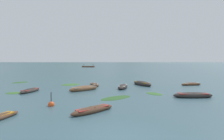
# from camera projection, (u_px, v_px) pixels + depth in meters

# --- Properties ---
(ground_plane) EXTENTS (6000.00, 6000.00, 0.00)m
(ground_plane) POSITION_uv_depth(u_px,v_px,m) (114.00, 62.00, 1505.89)
(ground_plane) COLOR #385660
(mountain_1) EXTENTS (1944.52, 1944.52, 553.59)m
(mountain_1) POSITION_uv_depth(u_px,v_px,m) (55.00, 39.00, 2161.71)
(mountain_1) COLOR #4C5B56
(mountain_1) RESTS_ON ground
(mountain_2) EXTENTS (986.25, 986.25, 348.96)m
(mountain_2) POSITION_uv_depth(u_px,v_px,m) (129.00, 48.00, 2241.94)
(mountain_2) COLOR #56665B
(mountain_2) RESTS_ON ground
(rowboat_1) EXTENTS (1.55, 3.28, 0.51)m
(rowboat_1) POSITION_uv_depth(u_px,v_px,m) (30.00, 91.00, 19.92)
(rowboat_1) COLOR #2D2826
(rowboat_1) RESTS_ON ground
(rowboat_2) EXTENTS (1.77, 3.52, 0.64)m
(rowboat_2) POSITION_uv_depth(u_px,v_px,m) (123.00, 87.00, 22.74)
(rowboat_2) COLOR #2D2826
(rowboat_2) RESTS_ON ground
(rowboat_3) EXTENTS (2.04, 3.29, 0.45)m
(rowboat_3) POSITION_uv_depth(u_px,v_px,m) (94.00, 84.00, 25.49)
(rowboat_3) COLOR #4C3323
(rowboat_3) RESTS_ON ground
(rowboat_4) EXTENTS (3.85, 1.23, 0.62)m
(rowboat_4) POSITION_uv_depth(u_px,v_px,m) (193.00, 95.00, 16.97)
(rowboat_4) COLOR #2D2826
(rowboat_4) RESTS_ON ground
(rowboat_6) EXTENTS (3.34, 1.63, 0.50)m
(rowboat_6) POSITION_uv_depth(u_px,v_px,m) (191.00, 84.00, 25.67)
(rowboat_6) COLOR brown
(rowboat_6) RESTS_ON ground
(rowboat_7) EXTENTS (3.68, 3.46, 0.69)m
(rowboat_7) POSITION_uv_depth(u_px,v_px,m) (84.00, 89.00, 21.11)
(rowboat_7) COLOR brown
(rowboat_7) RESTS_ON ground
(rowboat_8) EXTENTS (3.07, 2.96, 0.48)m
(rowboat_8) POSITION_uv_depth(u_px,v_px,m) (93.00, 110.00, 12.01)
(rowboat_8) COLOR #4C3323
(rowboat_8) RESTS_ON ground
(rowboat_9) EXTENTS (2.86, 4.21, 0.75)m
(rowboat_9) POSITION_uv_depth(u_px,v_px,m) (142.00, 84.00, 25.71)
(rowboat_9) COLOR #2D2826
(rowboat_9) RESTS_ON ground
(ferry_0) EXTENTS (7.77, 2.98, 2.54)m
(ferry_0) POSITION_uv_depth(u_px,v_px,m) (88.00, 66.00, 109.10)
(ferry_0) COLOR brown
(ferry_0) RESTS_ON ground
(mooring_buoy) EXTENTS (0.49, 0.49, 1.22)m
(mooring_buoy) POSITION_uv_depth(u_px,v_px,m) (51.00, 105.00, 13.65)
(mooring_buoy) COLOR #DB4C1E
(mooring_buoy) RESTS_ON ground
(weed_patch_0) EXTENTS (2.21, 2.47, 0.14)m
(weed_patch_0) POSITION_uv_depth(u_px,v_px,m) (154.00, 94.00, 18.78)
(weed_patch_0) COLOR #38662D
(weed_patch_0) RESTS_ON ground
(weed_patch_2) EXTENTS (3.67, 3.71, 0.14)m
(weed_patch_2) POSITION_uv_depth(u_px,v_px,m) (71.00, 85.00, 26.27)
(weed_patch_2) COLOR #38662D
(weed_patch_2) RESTS_ON ground
(weed_patch_3) EXTENTS (3.64, 3.44, 0.14)m
(weed_patch_3) POSITION_uv_depth(u_px,v_px,m) (116.00, 98.00, 16.66)
(weed_patch_3) COLOR #2D5628
(weed_patch_3) RESTS_ON ground
(weed_patch_4) EXTENTS (1.99, 1.55, 0.14)m
(weed_patch_4) POSITION_uv_depth(u_px,v_px,m) (14.00, 93.00, 19.22)
(weed_patch_4) COLOR #38662D
(weed_patch_4) RESTS_ON ground
(weed_patch_5) EXTENTS (3.07, 3.21, 0.14)m
(weed_patch_5) POSITION_uv_depth(u_px,v_px,m) (20.00, 82.00, 29.03)
(weed_patch_5) COLOR #2D5628
(weed_patch_5) RESTS_ON ground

